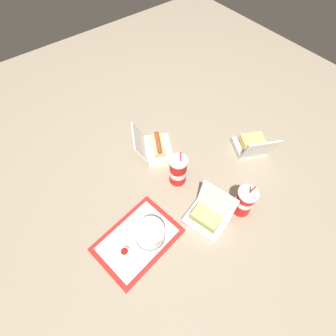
# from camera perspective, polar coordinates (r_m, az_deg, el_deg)

# --- Properties ---
(ground_plane) EXTENTS (3.20, 3.20, 0.00)m
(ground_plane) POSITION_cam_1_polar(r_m,az_deg,el_deg) (1.39, 0.44, -2.06)
(ground_plane) COLOR gray
(food_tray) EXTENTS (0.41, 0.31, 0.01)m
(food_tray) POSITION_cam_1_polar(r_m,az_deg,el_deg) (1.25, -6.66, -15.28)
(food_tray) COLOR red
(food_tray) RESTS_ON ground_plane
(cake_container) EXTENTS (0.14, 0.14, 0.07)m
(cake_container) POSITION_cam_1_polar(r_m,az_deg,el_deg) (1.21, -3.98, -13.98)
(cake_container) COLOR black
(cake_container) RESTS_ON food_tray
(ketchup_cup) EXTENTS (0.04, 0.04, 0.02)m
(ketchup_cup) POSITION_cam_1_polar(r_m,az_deg,el_deg) (1.22, -9.40, -17.60)
(ketchup_cup) COLOR white
(ketchup_cup) RESTS_ON food_tray
(napkin_stack) EXTENTS (0.12, 0.12, 0.00)m
(napkin_stack) POSITION_cam_1_polar(r_m,az_deg,el_deg) (1.22, -5.37, -17.19)
(napkin_stack) COLOR white
(napkin_stack) RESTS_ON food_tray
(plastic_fork) EXTENTS (0.11, 0.03, 0.00)m
(plastic_fork) POSITION_cam_1_polar(r_m,az_deg,el_deg) (1.25, -8.85, -13.96)
(plastic_fork) COLOR white
(plastic_fork) RESTS_ON food_tray
(clamshell_hotdog_right) EXTENTS (0.27, 0.26, 0.17)m
(clamshell_hotdog_right) POSITION_cam_1_polar(r_m,az_deg,el_deg) (1.46, -2.59, 4.48)
(clamshell_hotdog_right) COLOR white
(clamshell_hotdog_right) RESTS_ON ground_plane
(clamshell_sandwich_left) EXTENTS (0.22, 0.22, 0.17)m
(clamshell_sandwich_left) POSITION_cam_1_polar(r_m,az_deg,el_deg) (1.25, 8.43, -10.70)
(clamshell_sandwich_left) COLOR white
(clamshell_sandwich_left) RESTS_ON ground_plane
(clamshell_sandwich_corner) EXTENTS (0.24, 0.24, 0.18)m
(clamshell_sandwich_corner) POSITION_cam_1_polar(r_m,az_deg,el_deg) (1.54, 17.77, 4.77)
(clamshell_sandwich_corner) COLOR white
(clamshell_sandwich_corner) RESTS_ON ground_plane
(soda_cup_center) EXTENTS (0.09, 0.09, 0.23)m
(soda_cup_center) POSITION_cam_1_polar(r_m,az_deg,el_deg) (1.32, 2.19, -0.56)
(soda_cup_center) COLOR red
(soda_cup_center) RESTS_ON ground_plane
(soda_cup_front) EXTENTS (0.09, 0.09, 0.22)m
(soda_cup_front) POSITION_cam_1_polar(r_m,az_deg,el_deg) (1.28, 16.30, -6.92)
(soda_cup_front) COLOR red
(soda_cup_front) RESTS_ON ground_plane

